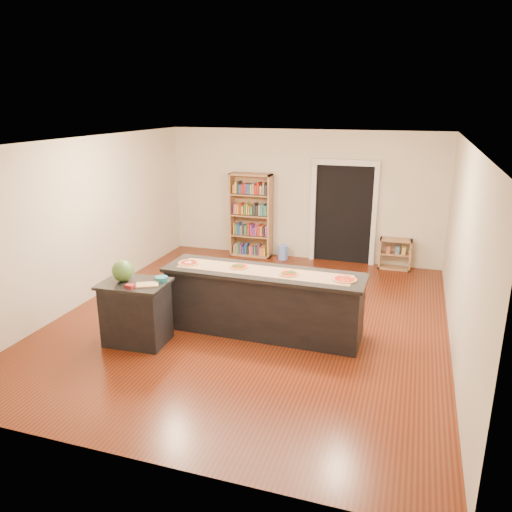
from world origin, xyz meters
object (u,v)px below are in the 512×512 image
(kitchen_island, at_px, (263,302))
(bookshelf, at_px, (251,215))
(watermelon, at_px, (123,271))
(side_counter, at_px, (136,312))
(low_shelf, at_px, (395,254))
(waste_bin, at_px, (283,252))

(kitchen_island, distance_m, bookshelf, 3.99)
(watermelon, bearing_deg, side_counter, -0.65)
(low_shelf, relative_size, waste_bin, 2.02)
(waste_bin, height_order, watermelon, watermelon)
(side_counter, bearing_deg, kitchen_island, 24.68)
(side_counter, distance_m, low_shelf, 5.69)
(bookshelf, bearing_deg, kitchen_island, -68.87)
(bookshelf, distance_m, waste_bin, 1.09)
(bookshelf, height_order, watermelon, bookshelf)
(low_shelf, bearing_deg, bookshelf, -179.51)
(bookshelf, distance_m, watermelon, 4.58)
(side_counter, relative_size, waste_bin, 2.92)
(side_counter, xyz_separation_m, watermelon, (-0.17, 0.00, 0.61))
(low_shelf, height_order, waste_bin, low_shelf)
(waste_bin, bearing_deg, bookshelf, 176.05)
(side_counter, xyz_separation_m, waste_bin, (0.97, 4.51, -0.31))
(kitchen_island, relative_size, watermelon, 9.73)
(kitchen_island, relative_size, side_counter, 3.19)
(side_counter, bearing_deg, low_shelf, 50.71)
(kitchen_island, distance_m, low_shelf, 4.11)
(bookshelf, relative_size, watermelon, 6.07)
(watermelon, bearing_deg, low_shelf, 52.48)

